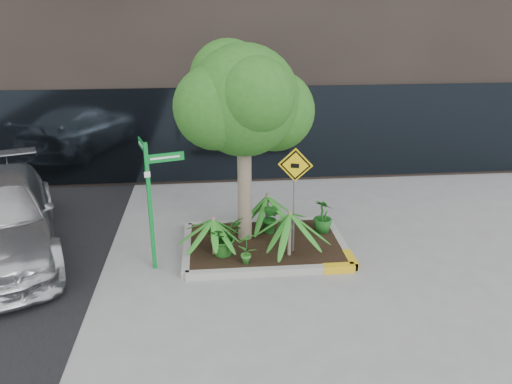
{
  "coord_description": "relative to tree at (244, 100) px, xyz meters",
  "views": [
    {
      "loc": [
        -0.87,
        -8.95,
        4.8
      ],
      "look_at": [
        0.01,
        0.2,
        1.31
      ],
      "focal_mm": 35.0,
      "sensor_mm": 36.0,
      "label": 1
    }
  ],
  "objects": [
    {
      "name": "street_sign_post",
      "position": [
        -1.78,
        -0.82,
        -1.5
      ],
      "size": [
        0.87,
        0.72,
        2.5
      ],
      "rotation": [
        0.0,
        0.0,
        0.29
      ],
      "color": "#0C852D",
      "rests_on": "ground"
    },
    {
      "name": "cattle_sign",
      "position": [
        0.9,
        -0.74,
        -1.45
      ],
      "size": [
        0.64,
        0.19,
        2.14
      ],
      "rotation": [
        0.0,
        0.0,
        -0.27
      ],
      "color": "slate",
      "rests_on": "ground"
    },
    {
      "name": "tree",
      "position": [
        0.0,
        0.0,
        0.0
      ],
      "size": [
        2.78,
        2.47,
        4.17
      ],
      "color": "gray",
      "rests_on": "ground"
    },
    {
      "name": "shrub_d",
      "position": [
        0.57,
        0.14,
        -2.55
      ],
      "size": [
        0.54,
        0.54,
        0.7
      ],
      "primitive_type": "imported",
      "rotation": [
        0.0,
        0.0,
        5.47
      ],
      "color": "#1B5D1B",
      "rests_on": "planter"
    },
    {
      "name": "ground",
      "position": [
        0.19,
        -0.58,
        -3.05
      ],
      "size": [
        80.0,
        80.0,
        0.0
      ],
      "primitive_type": "plane",
      "color": "gray",
      "rests_on": "ground"
    },
    {
      "name": "palm_back",
      "position": [
        0.51,
        0.37,
        -2.13
      ],
      "size": [
        0.93,
        0.93,
        1.03
      ],
      "color": "gray",
      "rests_on": "ground"
    },
    {
      "name": "shrub_b",
      "position": [
        1.7,
        0.11,
        -2.53
      ],
      "size": [
        0.58,
        0.58,
        0.74
      ],
      "primitive_type": "imported",
      "rotation": [
        0.0,
        0.0,
        2.32
      ],
      "color": "#1B5A1B",
      "rests_on": "planter"
    },
    {
      "name": "palm_left",
      "position": [
        -0.66,
        -0.7,
        -2.16
      ],
      "size": [
        0.89,
        0.89,
        0.99
      ],
      "color": "gray",
      "rests_on": "ground"
    },
    {
      "name": "shrub_a",
      "position": [
        -0.47,
        -0.72,
        -2.5
      ],
      "size": [
        0.98,
        0.98,
        0.8
      ],
      "primitive_type": "imported",
      "rotation": [
        0.0,
        0.0,
        0.51
      ],
      "color": "#205E1B",
      "rests_on": "planter"
    },
    {
      "name": "shrub_c",
      "position": [
        -0.06,
        -1.13,
        -2.57
      ],
      "size": [
        0.46,
        0.46,
        0.65
      ],
      "primitive_type": "imported",
      "rotation": [
        0.0,
        0.0,
        3.57
      ],
      "color": "#2C7524",
      "rests_on": "planter"
    },
    {
      "name": "palm_front",
      "position": [
        0.81,
        -0.88,
        -2.02
      ],
      "size": [
        1.06,
        1.06,
        1.18
      ],
      "color": "gray",
      "rests_on": "ground"
    },
    {
      "name": "planter",
      "position": [
        0.42,
        -0.31,
        -2.95
      ],
      "size": [
        3.35,
        2.36,
        0.15
      ],
      "color": "#9E9E99",
      "rests_on": "ground"
    }
  ]
}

